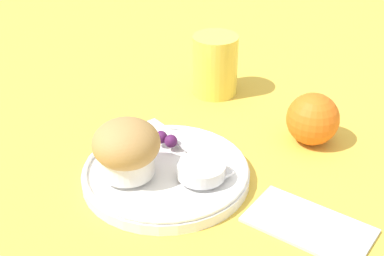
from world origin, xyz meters
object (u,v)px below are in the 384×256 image
Objects in this scene: juice_glass at (215,65)px; muffin at (126,148)px; orange_fruit at (313,119)px; butter_knife at (187,146)px.

muffin is at bearing -78.65° from juice_glass.
orange_fruit is at bearing -14.00° from juice_glass.
butter_knife is 0.21m from juice_glass.
butter_knife is 2.27× the size of orange_fruit.
juice_glass reaches higher than butter_knife.
juice_glass reaches higher than orange_fruit.
juice_glass is at bearing 166.00° from orange_fruit.
butter_knife is 0.18m from orange_fruit.
muffin is 1.12× the size of orange_fruit.
juice_glass is (-0.08, 0.19, 0.03)m from butter_knife.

